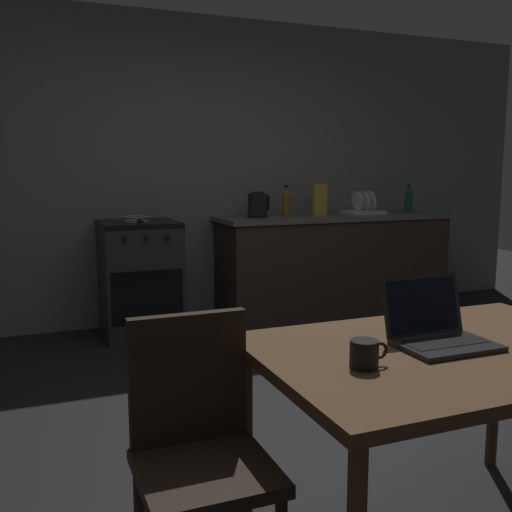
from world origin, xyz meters
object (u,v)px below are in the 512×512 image
Objects in this scene: laptop at (438,332)px; frying_pan at (136,219)px; bottle_b at (286,201)px; stove_oven at (140,278)px; chair at (198,440)px; dining_table at (449,366)px; coffee_mug at (365,354)px; dish_rack at (364,209)px; cereal_box at (320,200)px; electric_kettle at (258,205)px; bottle at (409,200)px.

laptop is 3.06m from frying_pan.
laptop is 1.19× the size of bottle_b.
chair is at bearing -97.26° from stove_oven.
dining_table is at bearing -81.32° from stove_oven.
coffee_mug is at bearing -154.45° from laptop.
dish_rack is at bearing 30.61° from chair.
cereal_box reaches higher than dining_table.
coffee_mug is at bearing -122.10° from dish_rack.
stove_oven is 1.45m from bottle_b.
stove_oven is 3.31× the size of cereal_box.
bottle_b is at bearing 4.68° from frying_pan.
dish_rack is 0.76m from bottle_b.
dish_rack reaches higher than laptop.
bottle_b reaches higher than electric_kettle.
coffee_mug is (0.11, -3.13, -0.16)m from frying_pan.
chair is at bearing -129.51° from dish_rack.
bottle_b is at bearing 173.87° from bottle.
electric_kettle reaches higher than dining_table.
dining_table is 10.30× the size of coffee_mug.
bottle is 0.78× the size of dish_rack.
stove_oven is 3.17m from coffee_mug.
stove_oven is at bearing -179.21° from cereal_box.
bottle_b is at bearing 69.18° from coffee_mug.
laptop is 3.26m from bottle_b.
bottle_b is at bearing 40.98° from chair.
electric_kettle reaches higher than laptop.
stove_oven is 2.60m from bottle.
dish_rack reaches higher than dining_table.
stove_oven is 7.23× the size of coffee_mug.
bottle_b is (-0.75, 0.08, 0.08)m from dish_rack.
bottle_b reaches higher than coffee_mug.
dining_table is 3.69m from bottle.
chair is 2.58× the size of dish_rack.
stove_oven is at bearing 178.93° from bottle.
coffee_mug is at bearing -87.91° from frying_pan.
laptop is 0.81× the size of frying_pan.
bottle is 0.67× the size of frying_pan.
stove_oven is 3.13m from dining_table.
laptop is at bearing -25.27° from chair.
dish_rack is (1.98, 3.16, 0.19)m from coffee_mug.
bottle reaches higher than dining_table.
bottle_b reaches higher than bottle.
laptop is 0.94× the size of dish_rack.
electric_kettle is 0.82× the size of bottle.
electric_kettle reaches higher than dish_rack.
electric_kettle reaches higher than frying_pan.
stove_oven is 2.31× the size of frying_pan.
frying_pan is 2.09m from dish_rack.
frying_pan is at bearing 108.06° from laptop.
laptop is (-0.02, 0.04, 0.11)m from dining_table.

